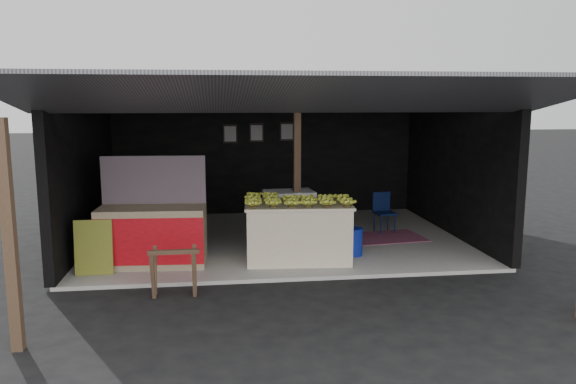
{
  "coord_description": "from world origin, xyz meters",
  "views": [
    {
      "loc": [
        -1.14,
        -7.94,
        2.68
      ],
      "look_at": [
        0.09,
        1.54,
        1.1
      ],
      "focal_mm": 35.0,
      "sensor_mm": 36.0,
      "label": 1
    }
  ],
  "objects": [
    {
      "name": "banana_pile",
      "position": [
        0.18,
        0.95,
        1.11
      ],
      "size": [
        1.66,
        1.07,
        0.19
      ],
      "primitive_type": null,
      "rotation": [
        0.0,
        0.0,
        -0.07
      ],
      "color": "gold",
      "rests_on": "banana_table"
    },
    {
      "name": "neighbor_stall",
      "position": [
        -2.16,
        0.97,
        0.58
      ],
      "size": [
        1.71,
        0.84,
        1.72
      ],
      "rotation": [
        0.0,
        0.0,
        -0.06
      ],
      "color": "#998466",
      "rests_on": "concrete_slab"
    },
    {
      "name": "white_crate",
      "position": [
        0.17,
        2.0,
        0.55
      ],
      "size": [
        0.94,
        0.68,
        0.98
      ],
      "rotation": [
        0.0,
        0.0,
        0.09
      ],
      "color": "white",
      "rests_on": "concrete_slab"
    },
    {
      "name": "shophouse",
      "position": [
        0.0,
        2.82,
        2.1
      ],
      "size": [
        7.4,
        7.29,
        3.02
      ],
      "color": "black",
      "rests_on": "ground"
    },
    {
      "name": "magenta_rug",
      "position": [
        2.03,
        2.23,
        0.07
      ],
      "size": [
        1.61,
        1.18,
        0.01
      ],
      "primitive_type": "cube",
      "rotation": [
        0.0,
        0.0,
        0.12
      ],
      "color": "maroon",
      "rests_on": "concrete_slab"
    },
    {
      "name": "water_barrel",
      "position": [
        1.15,
        1.09,
        0.28
      ],
      "size": [
        0.3,
        0.3,
        0.44
      ],
      "primitive_type": "cylinder",
      "color": "navy",
      "rests_on": "concrete_slab"
    },
    {
      "name": "plastic_chair",
      "position": [
        2.15,
        2.69,
        0.53
      ],
      "size": [
        0.43,
        0.43,
        0.8
      ],
      "rotation": [
        0.0,
        0.0,
        0.17
      ],
      "color": "#091335",
      "rests_on": "concrete_slab"
    },
    {
      "name": "banana_table",
      "position": [
        0.18,
        0.95,
        0.54
      ],
      "size": [
        1.8,
        1.18,
        0.95
      ],
      "rotation": [
        0.0,
        0.0,
        -0.07
      ],
      "color": "beige",
      "rests_on": "concrete_slab"
    },
    {
      "name": "concrete_slab",
      "position": [
        0.0,
        2.5,
        0.03
      ],
      "size": [
        7.0,
        5.0,
        0.06
      ],
      "primitive_type": "cube",
      "color": "gray",
      "rests_on": "ground"
    },
    {
      "name": "sawhorse",
      "position": [
        -1.73,
        -0.42,
        0.42
      ],
      "size": [
        0.69,
        0.59,
        0.66
      ],
      "rotation": [
        0.0,
        0.0,
        0.01
      ],
      "color": "brown",
      "rests_on": "ground"
    },
    {
      "name": "picture_frames",
      "position": [
        -0.17,
        4.89,
        1.93
      ],
      "size": [
        1.62,
        0.04,
        0.46
      ],
      "color": "black",
      "rests_on": "shophouse"
    },
    {
      "name": "ground",
      "position": [
        0.0,
        0.0,
        0.0
      ],
      "size": [
        80.0,
        80.0,
        0.0
      ],
      "primitive_type": "plane",
      "color": "black",
      "rests_on": "ground"
    },
    {
      "name": "green_signboard",
      "position": [
        -2.99,
        0.56,
        0.48
      ],
      "size": [
        0.56,
        0.12,
        0.84
      ],
      "primitive_type": "cube",
      "rotation": [
        -0.09,
        0.0,
        0.0
      ],
      "color": "black",
      "rests_on": "concrete_slab"
    }
  ]
}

